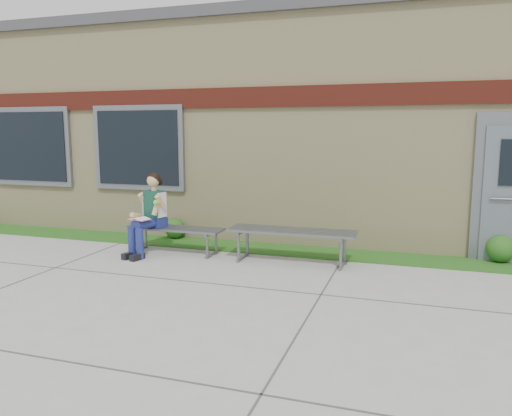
% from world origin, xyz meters
% --- Properties ---
extents(ground, '(80.00, 80.00, 0.00)m').
position_xyz_m(ground, '(0.00, 0.00, 0.00)').
color(ground, '#9E9E99').
rests_on(ground, ground).
extents(grass_strip, '(16.00, 0.80, 0.02)m').
position_xyz_m(grass_strip, '(0.00, 2.60, 0.01)').
color(grass_strip, '#134914').
rests_on(grass_strip, ground).
extents(school_building, '(16.20, 6.22, 4.20)m').
position_xyz_m(school_building, '(-0.00, 5.99, 2.10)').
color(school_building, beige).
rests_on(school_building, ground).
extents(bench_left, '(1.66, 0.47, 0.43)m').
position_xyz_m(bench_left, '(-1.73, 1.90, 0.33)').
color(bench_left, slate).
rests_on(bench_left, ground).
extents(bench_right, '(1.98, 0.58, 0.51)m').
position_xyz_m(bench_right, '(0.27, 1.90, 0.40)').
color(bench_right, slate).
rests_on(bench_right, ground).
extents(girl, '(0.51, 0.86, 1.34)m').
position_xyz_m(girl, '(-2.09, 1.70, 0.69)').
color(girl, navy).
rests_on(girl, ground).
extents(shrub_mid, '(0.37, 0.37, 0.37)m').
position_xyz_m(shrub_mid, '(-2.22, 2.85, 0.21)').
color(shrub_mid, '#134914').
rests_on(shrub_mid, grass_strip).
extents(shrub_east, '(0.42, 0.42, 0.42)m').
position_xyz_m(shrub_east, '(3.35, 2.85, 0.23)').
color(shrub_east, '#134914').
rests_on(shrub_east, grass_strip).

